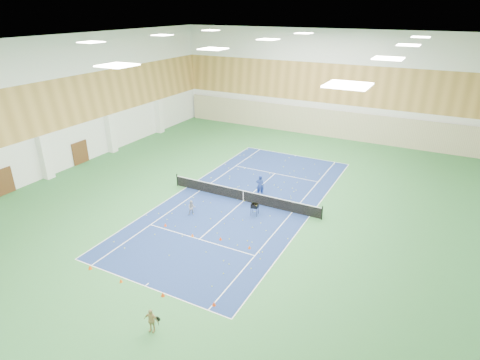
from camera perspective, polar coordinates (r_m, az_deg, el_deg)
name	(u,v)px	position (r m, az deg, el deg)	size (l,w,h in m)	color
ground	(243,201)	(31.90, 0.47, -3.02)	(40.00, 40.00, 0.00)	#2E6C36
room_shell	(244,128)	(29.70, 0.51, 7.38)	(36.00, 40.00, 12.00)	white
wood_cladding	(244,101)	(29.20, 0.53, 11.15)	(36.00, 40.00, 8.00)	#B88B44
ceiling_light_grid	(244,44)	(28.61, 0.56, 18.83)	(21.40, 25.40, 0.06)	white
court_surface	(243,201)	(31.90, 0.47, -3.01)	(10.97, 23.77, 0.01)	navy
tennis_balls_scatter	(243,201)	(31.88, 0.47, -2.95)	(10.57, 22.77, 0.07)	#C9DA25
tennis_net	(243,195)	(31.66, 0.48, -2.13)	(12.80, 0.10, 1.10)	black
back_curtain	(320,122)	(48.64, 11.33, 8.04)	(35.40, 0.16, 3.20)	#C6B793
door_left_a	(3,182)	(37.87, -30.67, -0.25)	(0.08, 1.80, 2.20)	#593319
door_left_b	(80,153)	(42.14, -21.77, 3.64)	(0.08, 1.80, 2.20)	#593319
coach	(260,185)	(32.56, 2.87, -0.73)	(0.65, 0.43, 1.79)	navy
child_court	(192,208)	(29.89, -6.87, -3.94)	(0.55, 0.43, 1.13)	#95969E
child_apron	(151,320)	(20.51, -12.53, -18.90)	(0.75, 0.31, 1.27)	tan
ball_cart	(255,209)	(29.68, 2.11, -4.19)	(0.54, 0.54, 0.93)	black
cone_svc_a	(165,225)	(28.87, -10.57, -6.27)	(0.21, 0.21, 0.23)	red
cone_svc_b	(192,235)	(27.40, -6.79, -7.78)	(0.20, 0.20, 0.22)	#FF610D
cone_svc_c	(220,238)	(26.87, -2.79, -8.30)	(0.21, 0.21, 0.23)	#D93D0B
cone_svc_d	(249,247)	(25.99, 1.36, -9.51)	(0.20, 0.20, 0.22)	#E5550C
cone_base_a	(90,267)	(25.76, -20.56, -11.53)	(0.23, 0.23, 0.25)	#F54E0C
cone_base_b	(121,281)	(24.17, -16.58, -13.54)	(0.19, 0.19, 0.21)	#FF5D0D
cone_base_c	(163,294)	(22.67, -10.92, -15.66)	(0.22, 0.22, 0.25)	#D93E0B
cone_base_d	(214,304)	(21.77, -3.72, -17.14)	(0.22, 0.22, 0.24)	#E83C0C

